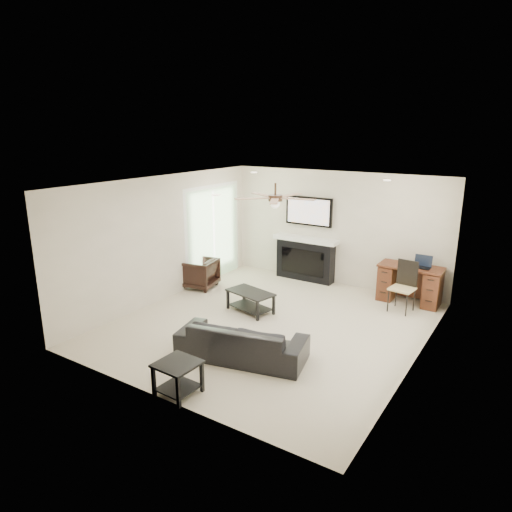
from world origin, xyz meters
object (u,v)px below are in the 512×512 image
object	(u,v)px
sofa	(242,341)
armchair	(199,273)
fireplace_unit	(306,239)
desk	(410,284)
coffee_table	(250,302)

from	to	relation	value
sofa	armchair	bearing A→B (deg)	-52.37
sofa	armchair	distance (m)	3.37
fireplace_unit	desk	bearing A→B (deg)	-3.78
armchair	coffee_table	distance (m)	1.79
desk	fireplace_unit	bearing A→B (deg)	176.22
sofa	armchair	size ratio (longest dim) A/B	2.75
coffee_table	fireplace_unit	xyz separation A→B (m)	(-0.01, 2.28, 0.75)
coffee_table	fireplace_unit	world-z (taller)	fireplace_unit
fireplace_unit	armchair	bearing A→B (deg)	-134.34
coffee_table	desk	xyz separation A→B (m)	(2.40, 2.12, 0.18)
armchair	desk	bearing A→B (deg)	99.80
armchair	desk	distance (m)	4.39
armchair	desk	xyz separation A→B (m)	(4.10, 1.57, 0.06)
sofa	desk	xyz separation A→B (m)	(1.50, 3.72, 0.10)
coffee_table	fireplace_unit	bearing A→B (deg)	103.36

